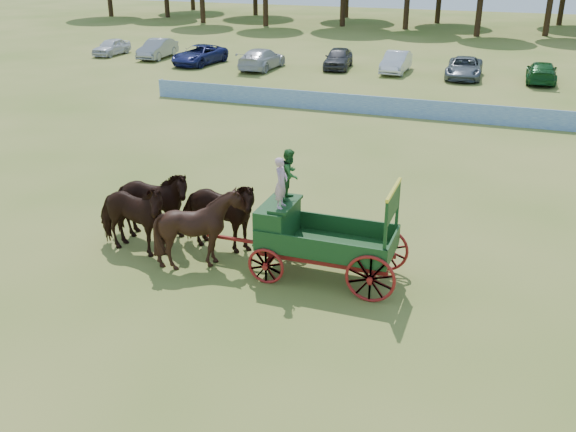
# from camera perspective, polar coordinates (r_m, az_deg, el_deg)

# --- Properties ---
(ground) EXTENTS (160.00, 160.00, 0.00)m
(ground) POSITION_cam_1_polar(r_m,az_deg,el_deg) (20.53, -2.80, -2.78)
(ground) COLOR #9D8F47
(ground) RESTS_ON ground
(horse_lead_left) EXTENTS (2.98, 1.58, 2.42)m
(horse_lead_left) POSITION_cam_1_polar(r_m,az_deg,el_deg) (20.20, -13.80, -0.13)
(horse_lead_left) COLOR black
(horse_lead_left) RESTS_ON ground
(horse_lead_right) EXTENTS (3.05, 1.77, 2.42)m
(horse_lead_right) POSITION_cam_1_polar(r_m,az_deg,el_deg) (21.04, -12.20, 0.99)
(horse_lead_right) COLOR black
(horse_lead_right) RESTS_ON ground
(horse_wheel_left) EXTENTS (2.56, 2.37, 2.43)m
(horse_wheel_left) POSITION_cam_1_polar(r_m,az_deg,el_deg) (19.04, -7.73, -1.10)
(horse_wheel_left) COLOR black
(horse_wheel_left) RESTS_ON ground
(horse_wheel_right) EXTENTS (2.92, 1.43, 2.42)m
(horse_wheel_right) POSITION_cam_1_polar(r_m,az_deg,el_deg) (19.94, -6.30, 0.12)
(horse_wheel_right) COLOR black
(horse_wheel_right) RESTS_ON ground
(farm_dray) EXTENTS (6.00, 2.00, 3.63)m
(farm_dray) POSITION_cam_1_polar(r_m,az_deg,el_deg) (18.30, 1.36, -0.65)
(farm_dray) COLOR maroon
(farm_dray) RESTS_ON ground
(sponsor_banner) EXTENTS (26.00, 0.08, 1.05)m
(sponsor_banner) POSITION_cam_1_polar(r_m,az_deg,el_deg) (36.92, 6.57, 9.83)
(sponsor_banner) COLOR #1F4DA9
(sponsor_banner) RESTS_ON ground
(parked_cars) EXTENTS (55.88, 7.35, 1.62)m
(parked_cars) POSITION_cam_1_polar(r_m,az_deg,el_deg) (48.08, 13.81, 12.72)
(parked_cars) COLOR silver
(parked_cars) RESTS_ON ground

